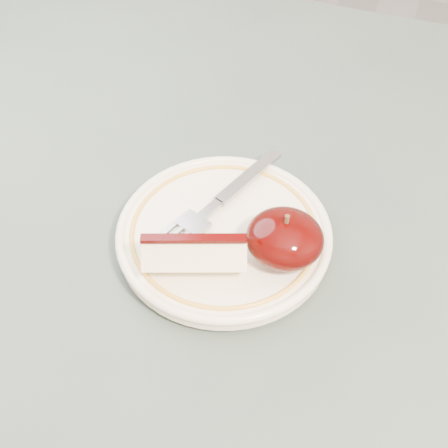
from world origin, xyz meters
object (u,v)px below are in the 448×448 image
(apple_half, at_px, (285,238))
(fork, at_px, (218,203))
(table, at_px, (197,297))
(plate, at_px, (224,234))

(apple_half, distance_m, fork, 0.08)
(table, xyz_separation_m, apple_half, (0.08, 0.00, 0.13))
(plate, distance_m, fork, 0.03)
(fork, bearing_deg, table, -176.71)
(apple_half, relative_size, fork, 0.41)
(table, relative_size, plate, 4.63)
(plate, height_order, fork, fork)
(table, distance_m, plate, 0.11)
(table, xyz_separation_m, plate, (0.03, 0.01, 0.10))
(table, height_order, apple_half, apple_half)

